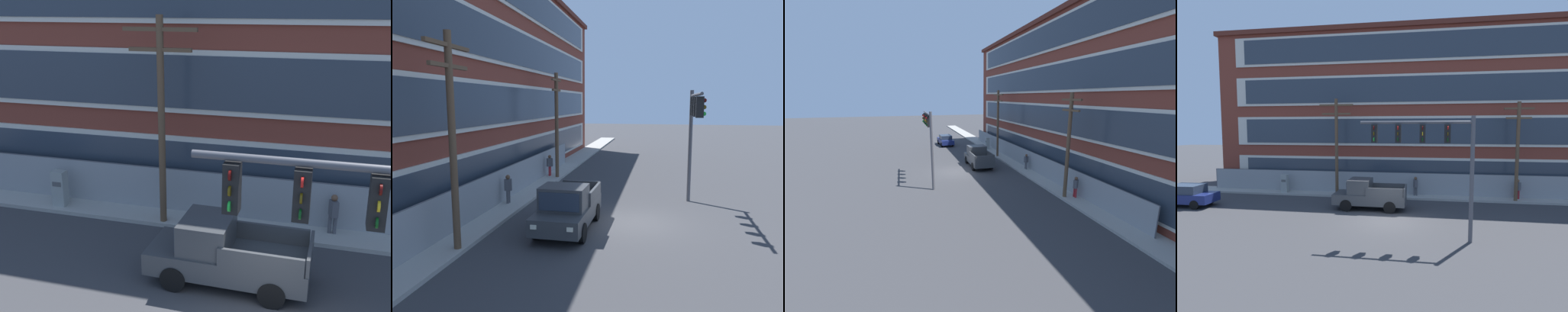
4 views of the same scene
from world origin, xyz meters
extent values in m
cube|color=#9E9B93|center=(0.00, 6.90, 0.08)|extent=(80.00, 2.07, 0.16)
cube|color=gray|center=(-0.59, 7.26, 0.96)|extent=(31.86, 0.04, 1.92)
cylinder|color=#4C4C51|center=(-0.59, 7.26, 1.92)|extent=(31.86, 0.05, 0.05)
cylinder|color=#4C4C51|center=(1.69, -2.69, 5.85)|extent=(5.45, 0.14, 0.14)
cube|color=black|center=(2.05, -2.69, 5.30)|extent=(0.28, 0.32, 0.90)
cylinder|color=#4B0807|center=(2.05, -2.87, 5.58)|extent=(0.04, 0.18, 0.18)
cylinder|color=gold|center=(2.05, -2.87, 5.30)|extent=(0.04, 0.18, 0.18)
cylinder|color=#0A4011|center=(2.05, -2.87, 5.02)|extent=(0.04, 0.18, 0.18)
cube|color=black|center=(0.86, -2.69, 5.30)|extent=(0.28, 0.32, 0.90)
cylinder|color=red|center=(0.86, -2.87, 5.58)|extent=(0.04, 0.18, 0.18)
cylinder|color=#503E08|center=(0.86, -2.87, 5.30)|extent=(0.04, 0.18, 0.18)
cylinder|color=#0A4011|center=(0.86, -2.87, 5.02)|extent=(0.04, 0.18, 0.18)
cube|color=black|center=(-0.32, -2.69, 5.30)|extent=(0.28, 0.32, 0.90)
cylinder|color=#4B0807|center=(-0.32, -2.87, 5.58)|extent=(0.04, 0.18, 0.18)
cylinder|color=#503E08|center=(-0.32, -2.87, 5.30)|extent=(0.04, 0.18, 0.18)
cylinder|color=green|center=(-0.32, -2.87, 5.02)|extent=(0.04, 0.18, 0.18)
cube|color=#383A3D|center=(-1.48, 2.75, 0.75)|extent=(4.97, 2.10, 0.70)
cube|color=#383A3D|center=(-2.17, 2.76, 1.59)|extent=(1.51, 1.89, 0.98)
cube|color=#283342|center=(-2.93, 2.77, 1.59)|extent=(0.08, 1.67, 0.74)
cube|color=#383A3D|center=(-0.38, 1.78, 1.38)|extent=(2.47, 0.16, 0.56)
cube|color=#383A3D|center=(-0.36, 3.69, 1.38)|extent=(2.47, 0.16, 0.56)
cube|color=#383A3D|center=(0.95, 2.72, 1.38)|extent=(0.13, 1.95, 0.56)
cylinder|color=black|center=(-2.98, 1.84, 0.40)|extent=(0.80, 0.27, 0.80)
cylinder|color=black|center=(-2.95, 3.71, 0.40)|extent=(0.80, 0.27, 0.80)
cylinder|color=black|center=(-0.01, 1.80, 0.40)|extent=(0.80, 0.27, 0.80)
cylinder|color=black|center=(0.01, 3.67, 0.40)|extent=(0.80, 0.27, 0.80)
cube|color=white|center=(-3.98, 2.08, 0.85)|extent=(0.06, 0.24, 0.16)
cube|color=white|center=(-3.96, 3.50, 0.85)|extent=(0.06, 0.24, 0.16)
cylinder|color=brown|center=(-4.81, 6.14, 3.98)|extent=(0.26, 0.26, 7.95)
cube|color=brown|center=(-4.81, 6.14, 7.45)|extent=(2.75, 0.14, 0.14)
cube|color=brown|center=(-4.81, 6.14, 6.75)|extent=(2.34, 0.14, 0.14)
cube|color=#939993|center=(-9.50, 6.42, 0.84)|extent=(0.56, 0.46, 1.67)
cube|color=#515151|center=(-9.50, 6.18, 1.17)|extent=(0.39, 0.02, 0.20)
cylinder|color=#4C4C51|center=(1.46, 6.82, 0.42)|extent=(0.14, 0.14, 0.85)
cylinder|color=#4C4C51|center=(1.64, 6.82, 0.42)|extent=(0.14, 0.14, 0.85)
cube|color=#4C4C51|center=(1.55, 6.82, 1.15)|extent=(0.37, 0.46, 0.60)
sphere|color=brown|center=(1.55, 6.82, 1.57)|extent=(0.24, 0.24, 0.24)
camera|label=1|loc=(1.24, -10.41, 8.33)|focal=45.00mm
camera|label=2|loc=(-17.07, -1.16, 5.51)|focal=35.00mm
camera|label=3|loc=(24.35, -4.77, 7.26)|focal=24.00mm
camera|label=4|loc=(2.02, -17.73, 5.52)|focal=28.00mm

